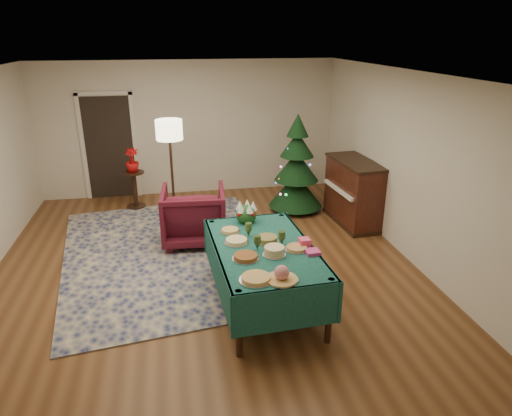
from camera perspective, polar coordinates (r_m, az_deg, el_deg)
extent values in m
plane|color=#593319|center=(6.66, -6.16, -7.61)|extent=(7.00, 7.00, 0.00)
plane|color=white|center=(5.87, -7.22, 16.19)|extent=(7.00, 7.00, 0.00)
plane|color=beige|center=(9.52, -8.34, 9.77)|extent=(6.00, 0.00, 6.00)
plane|color=beige|center=(3.00, -1.13, -16.71)|extent=(6.00, 0.00, 6.00)
plane|color=beige|center=(6.99, 18.74, 4.74)|extent=(0.00, 7.00, 7.00)
cube|color=black|center=(9.65, -17.83, 7.12)|extent=(0.92, 0.02, 2.04)
cube|color=silver|center=(9.71, -20.79, 7.02)|extent=(0.08, 0.04, 2.14)
cube|color=silver|center=(9.58, -14.87, 7.51)|extent=(0.08, 0.04, 2.14)
cube|color=silver|center=(9.45, -18.57, 13.45)|extent=(1.08, 0.04, 0.08)
cube|color=navy|center=(7.22, -10.34, -5.38)|extent=(3.73, 4.59, 0.02)
cylinder|color=black|center=(4.82, -2.14, -14.30)|extent=(0.07, 0.07, 0.79)
cylinder|color=black|center=(6.38, -5.44, -4.95)|extent=(0.07, 0.07, 0.79)
cylinder|color=black|center=(5.07, 9.14, -12.62)|extent=(0.07, 0.07, 0.79)
cylinder|color=black|center=(6.57, 3.13, -4.08)|extent=(0.07, 0.07, 0.79)
cube|color=#123F3A|center=(5.49, 0.96, -5.03)|extent=(1.25, 2.05, 0.04)
cube|color=#123F3A|center=(6.46, -1.24, -3.07)|extent=(1.19, 0.09, 0.49)
cube|color=#123F3A|center=(4.78, 3.97, -12.54)|extent=(1.19, 0.09, 0.49)
cube|color=#123F3A|center=(5.75, 6.47, -6.44)|extent=(0.13, 2.03, 0.49)
cube|color=#123F3A|center=(5.50, -4.84, -7.73)|extent=(0.13, 2.03, 0.49)
cylinder|color=silver|center=(4.77, -0.01, -8.97)|extent=(0.36, 0.36, 0.01)
cylinder|color=tan|center=(4.76, -0.01, -8.71)|extent=(0.30, 0.30, 0.04)
cylinder|color=silver|center=(4.78, 3.21, -8.96)|extent=(0.35, 0.35, 0.01)
sphere|color=#CC727A|center=(4.74, 3.23, -8.07)|extent=(0.16, 0.16, 0.16)
cylinder|color=silver|center=(5.19, -1.30, -6.33)|extent=(0.31, 0.31, 0.01)
cylinder|color=brown|center=(5.18, -1.31, -6.06)|extent=(0.27, 0.27, 0.04)
cylinder|color=silver|center=(5.28, 2.29, -5.86)|extent=(0.27, 0.27, 0.01)
cylinder|color=tan|center=(5.26, 2.30, -5.34)|extent=(0.23, 0.23, 0.09)
cylinder|color=silver|center=(5.42, 5.09, -5.17)|extent=(0.28, 0.28, 0.01)
cylinder|color=#B2844C|center=(5.41, 5.09, -4.96)|extent=(0.24, 0.24, 0.03)
cylinder|color=silver|center=(5.57, -2.46, -4.33)|extent=(0.30, 0.30, 0.01)
cylinder|color=#D8BF7F|center=(5.56, -2.46, -4.08)|extent=(0.26, 0.26, 0.04)
cylinder|color=silver|center=(5.59, 1.38, -4.23)|extent=(0.29, 0.29, 0.01)
cylinder|color=maroon|center=(5.58, 1.38, -3.88)|extent=(0.25, 0.25, 0.06)
cylinder|color=silver|center=(5.87, -3.26, -2.97)|extent=(0.25, 0.25, 0.01)
cylinder|color=tan|center=(5.86, -3.27, -2.78)|extent=(0.22, 0.22, 0.03)
cone|color=#2D471E|center=(5.72, -0.94, -3.17)|extent=(0.07, 0.07, 0.09)
cylinder|color=#2D471E|center=(5.68, -0.94, -2.35)|extent=(0.08, 0.08, 0.09)
cone|color=#2D471E|center=(5.50, 3.23, -4.23)|extent=(0.07, 0.07, 0.09)
cylinder|color=#2D471E|center=(5.46, 3.25, -3.39)|extent=(0.08, 0.08, 0.09)
cone|color=#2D471E|center=(5.38, 0.17, -4.82)|extent=(0.07, 0.07, 0.09)
cylinder|color=#2D471E|center=(5.34, 0.17, -3.96)|extent=(0.08, 0.08, 0.09)
cube|color=#D03A83|center=(5.35, 7.08, -5.48)|extent=(0.17, 0.17, 0.04)
cube|color=#FB4576|center=(5.49, 6.07, -4.33)|extent=(0.13, 0.13, 0.11)
sphere|color=#1E4C1E|center=(6.13, -1.23, -0.85)|extent=(0.27, 0.27, 0.27)
cone|color=white|center=(6.10, -0.36, 0.31)|extent=(0.11, 0.11, 0.13)
cone|color=white|center=(6.18, -1.11, 0.56)|extent=(0.11, 0.11, 0.13)
cone|color=white|center=(6.13, -2.03, 0.38)|extent=(0.11, 0.11, 0.13)
cone|color=white|center=(6.03, -1.87, 0.01)|extent=(0.11, 0.11, 0.13)
cone|color=white|center=(6.01, -0.82, -0.03)|extent=(0.11, 0.11, 0.13)
sphere|color=#B20C0F|center=(6.19, -0.46, -0.21)|extent=(0.07, 0.07, 0.07)
sphere|color=#B20C0F|center=(6.20, -1.97, -0.21)|extent=(0.07, 0.07, 0.07)
sphere|color=#B20C0F|center=(6.05, -2.02, -0.77)|extent=(0.07, 0.07, 0.07)
sphere|color=#B20C0F|center=(6.04, -0.47, -0.77)|extent=(0.07, 0.07, 0.07)
imported|color=#51111F|center=(7.33, -7.80, -0.58)|extent=(1.04, 0.99, 1.01)
cylinder|color=#A57F3F|center=(8.31, -10.05, -1.67)|extent=(0.31, 0.31, 0.03)
cylinder|color=black|center=(8.03, -10.41, 3.73)|extent=(0.04, 0.04, 1.67)
cylinder|color=#FFEABF|center=(7.82, -10.82, 9.59)|extent=(0.45, 0.45, 0.33)
cylinder|color=black|center=(9.18, -14.71, 0.20)|extent=(0.36, 0.36, 0.04)
cylinder|color=black|center=(9.07, -14.90, 2.17)|extent=(0.08, 0.08, 0.67)
cylinder|color=black|center=(8.96, -15.11, 4.30)|extent=(0.40, 0.40, 0.03)
imported|color=#BA0D0F|center=(8.93, -15.19, 5.17)|extent=(0.25, 0.45, 0.25)
cylinder|color=black|center=(8.78, 4.92, 0.26)|extent=(0.11, 0.11, 0.15)
cone|color=black|center=(8.67, 4.99, 2.35)|extent=(1.31, 1.31, 0.64)
cone|color=black|center=(8.53, 5.09, 5.27)|extent=(1.07, 1.07, 0.55)
cone|color=black|center=(8.43, 5.18, 7.97)|extent=(0.81, 0.81, 0.46)
cone|color=black|center=(8.36, 5.26, 10.29)|extent=(0.52, 0.52, 0.41)
cube|color=black|center=(8.36, 11.85, -1.51)|extent=(0.67, 1.34, 0.07)
cube|color=#33130C|center=(8.17, 12.13, 1.93)|extent=(0.65, 1.32, 1.06)
cube|color=black|center=(8.01, 12.43, 5.64)|extent=(0.69, 1.36, 0.05)
cube|color=white|center=(8.03, 10.42, 2.26)|extent=(0.19, 1.10, 0.05)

